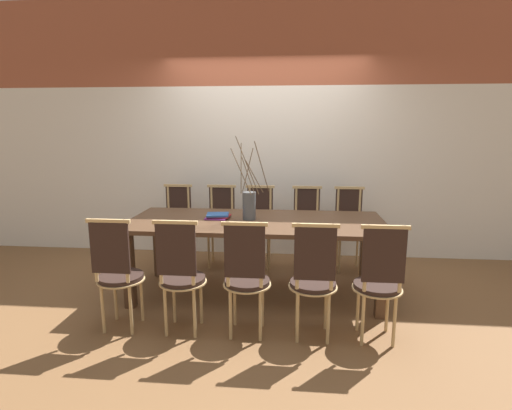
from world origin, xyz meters
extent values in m
plane|color=brown|center=(0.00, 0.00, 0.00)|extent=(16.00, 16.00, 0.00)
cube|color=silver|center=(0.00, 1.34, 1.07)|extent=(12.00, 0.06, 2.15)
cube|color=#9E5138|center=(0.00, 1.34, 2.67)|extent=(12.00, 0.06, 1.05)
cube|color=#4C3321|center=(0.00, 0.00, 0.74)|extent=(2.48, 1.03, 0.04)
cube|color=#4C3321|center=(-1.13, -0.41, 0.36)|extent=(0.09, 0.09, 0.72)
cube|color=#4C3321|center=(1.13, -0.41, 0.36)|extent=(0.09, 0.09, 0.72)
cube|color=#4C3321|center=(-1.13, 0.41, 0.36)|extent=(0.09, 0.09, 0.72)
cube|color=#4C3321|center=(1.13, 0.41, 0.36)|extent=(0.09, 0.09, 0.72)
cylinder|color=black|center=(-1.04, -0.78, 0.44)|extent=(0.36, 0.36, 0.04)
cylinder|color=tan|center=(-1.04, -0.78, 0.42)|extent=(0.38, 0.38, 0.01)
cylinder|color=tan|center=(-1.16, -0.66, 0.21)|extent=(0.03, 0.03, 0.42)
cylinder|color=tan|center=(-0.93, -0.66, 0.21)|extent=(0.03, 0.03, 0.42)
cylinder|color=tan|center=(-1.16, -0.89, 0.21)|extent=(0.03, 0.03, 0.42)
cylinder|color=tan|center=(-0.93, -0.89, 0.21)|extent=(0.03, 0.03, 0.42)
cylinder|color=tan|center=(-1.17, -0.93, 0.71)|extent=(0.03, 0.03, 0.51)
cylinder|color=tan|center=(-0.92, -0.93, 0.71)|extent=(0.03, 0.03, 0.51)
cube|color=black|center=(-1.04, -0.93, 0.74)|extent=(0.31, 0.02, 0.40)
cube|color=tan|center=(-1.04, -0.93, 0.95)|extent=(0.35, 0.03, 0.03)
cylinder|color=black|center=(-0.52, -0.78, 0.44)|extent=(0.36, 0.36, 0.04)
cylinder|color=tan|center=(-0.52, -0.78, 0.42)|extent=(0.38, 0.38, 0.01)
cylinder|color=tan|center=(-0.64, -0.66, 0.21)|extent=(0.03, 0.03, 0.42)
cylinder|color=tan|center=(-0.41, -0.66, 0.21)|extent=(0.03, 0.03, 0.42)
cylinder|color=tan|center=(-0.64, -0.89, 0.21)|extent=(0.03, 0.03, 0.42)
cylinder|color=tan|center=(-0.41, -0.89, 0.21)|extent=(0.03, 0.03, 0.42)
cylinder|color=tan|center=(-0.65, -0.93, 0.71)|extent=(0.03, 0.03, 0.51)
cylinder|color=tan|center=(-0.40, -0.93, 0.71)|extent=(0.03, 0.03, 0.51)
cube|color=black|center=(-0.52, -0.93, 0.74)|extent=(0.31, 0.02, 0.40)
cube|color=tan|center=(-0.52, -0.93, 0.95)|extent=(0.35, 0.03, 0.03)
cylinder|color=black|center=(0.00, -0.78, 0.44)|extent=(0.36, 0.36, 0.04)
cylinder|color=tan|center=(0.00, -0.78, 0.42)|extent=(0.38, 0.38, 0.01)
cylinder|color=tan|center=(-0.12, -0.66, 0.21)|extent=(0.03, 0.03, 0.42)
cylinder|color=tan|center=(0.12, -0.66, 0.21)|extent=(0.03, 0.03, 0.42)
cylinder|color=tan|center=(-0.12, -0.89, 0.21)|extent=(0.03, 0.03, 0.42)
cylinder|color=tan|center=(0.12, -0.89, 0.21)|extent=(0.03, 0.03, 0.42)
cylinder|color=tan|center=(-0.13, -0.93, 0.71)|extent=(0.03, 0.03, 0.51)
cylinder|color=tan|center=(0.12, -0.93, 0.71)|extent=(0.03, 0.03, 0.51)
cube|color=black|center=(0.00, -0.93, 0.74)|extent=(0.31, 0.02, 0.40)
cube|color=tan|center=(0.00, -0.93, 0.95)|extent=(0.35, 0.03, 0.03)
cylinder|color=black|center=(0.52, -0.78, 0.44)|extent=(0.36, 0.36, 0.04)
cylinder|color=tan|center=(0.52, -0.78, 0.42)|extent=(0.38, 0.38, 0.01)
cylinder|color=tan|center=(0.40, -0.66, 0.21)|extent=(0.03, 0.03, 0.42)
cylinder|color=tan|center=(0.64, -0.66, 0.21)|extent=(0.03, 0.03, 0.42)
cylinder|color=tan|center=(0.40, -0.89, 0.21)|extent=(0.03, 0.03, 0.42)
cylinder|color=tan|center=(0.64, -0.89, 0.21)|extent=(0.03, 0.03, 0.42)
cylinder|color=tan|center=(0.39, -0.93, 0.71)|extent=(0.03, 0.03, 0.51)
cylinder|color=tan|center=(0.65, -0.93, 0.71)|extent=(0.03, 0.03, 0.51)
cube|color=black|center=(0.52, -0.93, 0.74)|extent=(0.31, 0.02, 0.40)
cube|color=tan|center=(0.52, -0.93, 0.95)|extent=(0.35, 0.03, 0.03)
cylinder|color=black|center=(1.02, -0.78, 0.44)|extent=(0.36, 0.36, 0.04)
cylinder|color=tan|center=(1.02, -0.78, 0.42)|extent=(0.38, 0.38, 0.01)
cylinder|color=tan|center=(0.90, -0.66, 0.21)|extent=(0.03, 0.03, 0.42)
cylinder|color=tan|center=(1.13, -0.66, 0.21)|extent=(0.03, 0.03, 0.42)
cylinder|color=tan|center=(0.90, -0.89, 0.21)|extent=(0.03, 0.03, 0.42)
cylinder|color=tan|center=(1.13, -0.89, 0.21)|extent=(0.03, 0.03, 0.42)
cylinder|color=tan|center=(0.89, -0.93, 0.71)|extent=(0.03, 0.03, 0.51)
cylinder|color=tan|center=(1.14, -0.93, 0.71)|extent=(0.03, 0.03, 0.51)
cube|color=black|center=(1.02, -0.93, 0.74)|extent=(0.31, 0.02, 0.40)
cube|color=tan|center=(1.02, -0.93, 0.95)|extent=(0.35, 0.03, 0.03)
cylinder|color=black|center=(-1.04, 0.78, 0.44)|extent=(0.36, 0.36, 0.04)
cylinder|color=tan|center=(-1.04, 0.78, 0.42)|extent=(0.38, 0.38, 0.01)
cylinder|color=tan|center=(-0.92, 0.66, 0.21)|extent=(0.03, 0.03, 0.42)
cylinder|color=tan|center=(-1.16, 0.66, 0.21)|extent=(0.03, 0.03, 0.42)
cylinder|color=tan|center=(-0.92, 0.89, 0.21)|extent=(0.03, 0.03, 0.42)
cylinder|color=tan|center=(-1.16, 0.89, 0.21)|extent=(0.03, 0.03, 0.42)
cylinder|color=tan|center=(-0.91, 0.93, 0.71)|extent=(0.03, 0.03, 0.51)
cylinder|color=tan|center=(-1.17, 0.93, 0.71)|extent=(0.03, 0.03, 0.51)
cube|color=black|center=(-1.04, 0.93, 0.74)|extent=(0.31, 0.02, 0.40)
cube|color=tan|center=(-1.04, 0.93, 0.95)|extent=(0.35, 0.03, 0.03)
cylinder|color=black|center=(-0.50, 0.78, 0.44)|extent=(0.36, 0.36, 0.04)
cylinder|color=tan|center=(-0.50, 0.78, 0.42)|extent=(0.38, 0.38, 0.01)
cylinder|color=tan|center=(-0.38, 0.66, 0.21)|extent=(0.03, 0.03, 0.42)
cylinder|color=tan|center=(-0.62, 0.66, 0.21)|extent=(0.03, 0.03, 0.42)
cylinder|color=tan|center=(-0.38, 0.89, 0.21)|extent=(0.03, 0.03, 0.42)
cylinder|color=tan|center=(-0.62, 0.89, 0.21)|extent=(0.03, 0.03, 0.42)
cylinder|color=tan|center=(-0.38, 0.93, 0.71)|extent=(0.03, 0.03, 0.51)
cylinder|color=tan|center=(-0.63, 0.93, 0.71)|extent=(0.03, 0.03, 0.51)
cube|color=black|center=(-0.50, 0.93, 0.74)|extent=(0.31, 0.02, 0.40)
cube|color=tan|center=(-0.50, 0.93, 0.95)|extent=(0.35, 0.03, 0.03)
cylinder|color=black|center=(-0.04, 0.78, 0.44)|extent=(0.36, 0.36, 0.04)
cylinder|color=tan|center=(-0.04, 0.78, 0.42)|extent=(0.38, 0.38, 0.01)
cylinder|color=tan|center=(0.08, 0.66, 0.21)|extent=(0.03, 0.03, 0.42)
cylinder|color=tan|center=(-0.15, 0.66, 0.21)|extent=(0.03, 0.03, 0.42)
cylinder|color=tan|center=(0.08, 0.89, 0.21)|extent=(0.03, 0.03, 0.42)
cylinder|color=tan|center=(-0.15, 0.89, 0.21)|extent=(0.03, 0.03, 0.42)
cylinder|color=tan|center=(0.09, 0.93, 0.71)|extent=(0.03, 0.03, 0.51)
cylinder|color=tan|center=(-0.16, 0.93, 0.71)|extent=(0.03, 0.03, 0.51)
cube|color=black|center=(-0.04, 0.93, 0.74)|extent=(0.31, 0.02, 0.40)
cube|color=tan|center=(-0.04, 0.93, 0.95)|extent=(0.35, 0.03, 0.03)
cylinder|color=black|center=(0.52, 0.78, 0.44)|extent=(0.36, 0.36, 0.04)
cylinder|color=tan|center=(0.52, 0.78, 0.42)|extent=(0.38, 0.38, 0.01)
cylinder|color=tan|center=(0.64, 0.66, 0.21)|extent=(0.03, 0.03, 0.42)
cylinder|color=tan|center=(0.40, 0.66, 0.21)|extent=(0.03, 0.03, 0.42)
cylinder|color=tan|center=(0.64, 0.89, 0.21)|extent=(0.03, 0.03, 0.42)
cylinder|color=tan|center=(0.40, 0.89, 0.21)|extent=(0.03, 0.03, 0.42)
cylinder|color=tan|center=(0.65, 0.93, 0.71)|extent=(0.03, 0.03, 0.51)
cylinder|color=tan|center=(0.40, 0.93, 0.71)|extent=(0.03, 0.03, 0.51)
cube|color=black|center=(0.52, 0.93, 0.74)|extent=(0.31, 0.02, 0.40)
cube|color=tan|center=(0.52, 0.93, 0.95)|extent=(0.35, 0.03, 0.03)
cylinder|color=black|center=(1.01, 0.78, 0.44)|extent=(0.36, 0.36, 0.04)
cylinder|color=tan|center=(1.01, 0.78, 0.42)|extent=(0.38, 0.38, 0.01)
cylinder|color=tan|center=(1.13, 0.66, 0.21)|extent=(0.03, 0.03, 0.42)
cylinder|color=tan|center=(0.90, 0.66, 0.21)|extent=(0.03, 0.03, 0.42)
cylinder|color=tan|center=(1.13, 0.89, 0.21)|extent=(0.03, 0.03, 0.42)
cylinder|color=tan|center=(0.90, 0.89, 0.21)|extent=(0.03, 0.03, 0.42)
cylinder|color=tan|center=(1.14, 0.93, 0.71)|extent=(0.03, 0.03, 0.51)
cylinder|color=tan|center=(0.89, 0.93, 0.71)|extent=(0.03, 0.03, 0.51)
cube|color=black|center=(1.01, 0.93, 0.74)|extent=(0.31, 0.02, 0.40)
cube|color=tan|center=(1.01, 0.93, 0.95)|extent=(0.35, 0.03, 0.03)
cylinder|color=#4C5156|center=(-0.07, 0.03, 0.90)|extent=(0.13, 0.13, 0.27)
cylinder|color=brown|center=(-0.13, -0.07, 1.24)|extent=(0.22, 0.14, 0.42)
cylinder|color=brown|center=(-0.07, -0.08, 1.30)|extent=(0.22, 0.02, 0.54)
cylinder|color=brown|center=(-0.09, 0.08, 1.24)|extent=(0.11, 0.05, 0.42)
cylinder|color=brown|center=(-0.01, -0.05, 1.19)|extent=(0.16, 0.13, 0.32)
cylinder|color=brown|center=(-0.15, 0.02, 1.27)|extent=(0.02, 0.16, 0.47)
cylinder|color=brown|center=(0.06, -0.03, 1.28)|extent=(0.13, 0.26, 0.50)
cylinder|color=brown|center=(-0.07, -0.03, 1.20)|extent=(0.13, 0.01, 0.35)
cube|color=#842D8C|center=(-0.39, 0.04, 0.77)|extent=(0.23, 0.21, 0.01)
cube|color=maroon|center=(-0.37, 0.06, 0.78)|extent=(0.23, 0.18, 0.01)
cube|color=#234C8C|center=(-0.38, 0.04, 0.80)|extent=(0.23, 0.20, 0.02)
camera|label=1|loc=(0.35, -3.76, 1.66)|focal=28.00mm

